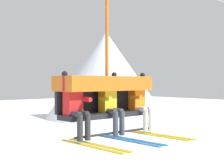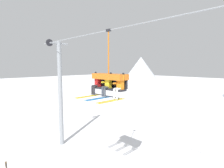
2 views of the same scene
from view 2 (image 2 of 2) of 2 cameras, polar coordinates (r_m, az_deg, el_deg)
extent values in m
cone|color=silver|center=(76.18, 9.39, 4.76)|extent=(15.44, 15.44, 10.53)
cylinder|color=gray|center=(15.59, -16.51, -3.28)|extent=(0.36, 0.36, 8.86)
cylinder|color=gray|center=(15.50, -16.99, 12.52)|extent=(0.16, 1.60, 0.16)
cylinder|color=black|center=(15.15, -19.74, 12.59)|extent=(0.08, 0.56, 0.56)
cylinder|color=gray|center=(8.59, 4.95, 18.24)|extent=(18.30, 0.05, 0.05)
cube|color=#232328|center=(9.35, -1.11, -1.53)|extent=(2.13, 0.48, 0.10)
cube|color=#232328|center=(9.51, 0.11, 0.27)|extent=(2.13, 0.08, 0.45)
cube|color=#D16619|center=(9.33, -0.85, 2.47)|extent=(2.17, 0.68, 0.30)
cylinder|color=black|center=(9.19, -2.56, -3.75)|extent=(2.13, 0.04, 0.04)
cylinder|color=#D16619|center=(9.29, -1.14, 10.16)|extent=(0.07, 0.07, 2.20)
cube|color=black|center=(9.45, -1.15, 17.13)|extent=(0.28, 0.12, 0.12)
cube|color=red|center=(9.95, -4.65, 0.71)|extent=(0.32, 0.22, 0.52)
sphere|color=maroon|center=(9.93, -4.67, 2.77)|extent=(0.22, 0.22, 0.22)
ellipsoid|color=black|center=(9.86, -5.12, 2.75)|extent=(0.16, 0.04, 0.08)
cylinder|color=#2D2D33|center=(9.94, -5.72, -0.58)|extent=(0.11, 0.34, 0.11)
cylinder|color=#2D2D33|center=(9.80, -5.07, -0.67)|extent=(0.11, 0.34, 0.11)
cylinder|color=#2D2D33|center=(9.86, -6.47, -2.05)|extent=(0.11, 0.11, 0.48)
cylinder|color=#2D2D33|center=(9.73, -5.83, -2.15)|extent=(0.11, 0.11, 0.48)
cube|color=gold|center=(9.73, -7.84, -3.90)|extent=(0.09, 1.70, 0.02)
cube|color=gold|center=(9.59, -7.21, -4.04)|extent=(0.09, 1.70, 0.02)
cylinder|color=red|center=(10.07, -5.35, 2.76)|extent=(0.09, 0.09, 0.30)
sphere|color=black|center=(10.06, -5.36, 3.73)|extent=(0.11, 0.11, 0.11)
cylinder|color=red|center=(9.71, -4.63, 0.82)|extent=(0.09, 0.30, 0.09)
cube|color=yellow|center=(9.30, -1.21, 0.36)|extent=(0.32, 0.22, 0.52)
sphere|color=black|center=(9.27, -1.21, 2.56)|extent=(0.22, 0.22, 0.22)
ellipsoid|color=black|center=(9.20, -1.67, 2.54)|extent=(0.17, 0.04, 0.08)
cylinder|color=#3D424C|center=(9.28, -2.34, -1.03)|extent=(0.11, 0.34, 0.11)
cylinder|color=#3D424C|center=(9.15, -1.60, -1.13)|extent=(0.11, 0.34, 0.11)
cylinder|color=#3D424C|center=(9.20, -3.12, -2.61)|extent=(0.11, 0.11, 0.48)
cylinder|color=#3D424C|center=(9.07, -2.39, -2.73)|extent=(0.11, 0.11, 0.48)
cube|color=#1E6BB2|center=(9.06, -4.53, -4.61)|extent=(0.09, 1.70, 0.02)
cube|color=#1E6BB2|center=(8.92, -3.80, -4.77)|extent=(0.09, 1.70, 0.02)
cylinder|color=yellow|center=(9.33, -2.66, 0.62)|extent=(0.09, 0.30, 0.09)
cylinder|color=yellow|center=(9.14, -0.41, 2.46)|extent=(0.09, 0.09, 0.30)
sphere|color=black|center=(9.13, -0.41, 3.52)|extent=(0.11, 0.11, 0.11)
cube|color=orange|center=(8.69, 2.74, -0.05)|extent=(0.32, 0.22, 0.52)
sphere|color=#284C93|center=(8.66, 2.75, 2.31)|extent=(0.22, 0.22, 0.22)
ellipsoid|color=black|center=(8.58, 2.29, 2.28)|extent=(0.17, 0.04, 0.08)
cylinder|color=silver|center=(8.65, 1.54, -1.54)|extent=(0.11, 0.34, 0.11)
cylinder|color=silver|center=(8.53, 2.39, -1.65)|extent=(0.11, 0.34, 0.11)
cylinder|color=silver|center=(8.57, 0.74, -3.24)|extent=(0.11, 0.11, 0.48)
cylinder|color=silver|center=(8.45, 1.59, -3.38)|extent=(0.11, 0.11, 0.48)
cube|color=gold|center=(8.42, -0.70, -5.42)|extent=(0.09, 1.70, 0.02)
cube|color=gold|center=(8.29, 0.15, -5.59)|extent=(0.09, 1.70, 0.02)
cylinder|color=orange|center=(8.70, 1.17, 0.23)|extent=(0.09, 0.30, 0.09)
cylinder|color=orange|center=(8.53, 3.67, 2.19)|extent=(0.09, 0.09, 0.30)
sphere|color=black|center=(8.52, 3.68, 3.33)|extent=(0.11, 0.11, 0.11)
cube|color=black|center=(12.15, -31.35, -21.62)|extent=(0.36, 0.02, 0.24)
camera|label=1|loc=(11.48, -39.28, 2.05)|focal=55.00mm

